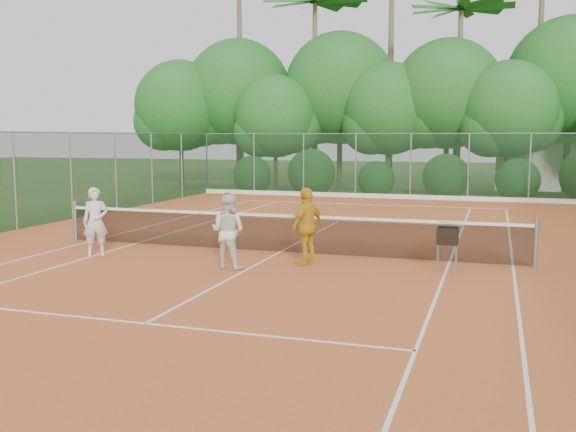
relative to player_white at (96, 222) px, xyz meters
The scene contains 14 objects.
ground 4.51m from the player_white, 22.98° to the left, with size 120.00×120.00×0.00m, color #2B4D1B.
clay_court 4.51m from the player_white, 22.98° to the left, with size 18.00×36.00×0.02m, color #C35F2D.
club_building 28.87m from the player_white, 63.06° to the left, with size 8.00×5.00×3.00m, color beige.
tennis_net 4.44m from the player_white, 22.98° to the left, with size 11.97×0.10×1.10m.
player_white is the anchor object (origin of this frame).
player_center_grp 3.65m from the player_white, ahead, with size 0.85×0.69×1.66m.
player_yellow 5.19m from the player_white, ahead, with size 1.02×0.43×1.74m, color gold.
ball_hopper 8.23m from the player_white, ahead, with size 0.42×0.42×0.96m.
stray_ball_a 11.82m from the player_white, 75.63° to the left, with size 0.07×0.07×0.07m, color #A9C72E.
stray_ball_b 15.66m from the player_white, 77.47° to the left, with size 0.07×0.07×0.07m, color #D6E435.
stray_ball_c 14.06m from the player_white, 49.37° to the left, with size 0.07×0.07×0.07m, color #D3DF34.
court_markings 4.51m from the player_white, 22.98° to the left, with size 11.03×23.83×0.01m.
fence_back 17.23m from the player_white, 76.30° to the left, with size 18.07×0.07×3.00m.
tropical_treeline 23.03m from the player_white, 75.91° to the left, with size 32.10×8.49×15.03m.
Camera 1 is at (5.05, -14.83, 2.88)m, focal length 40.00 mm.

